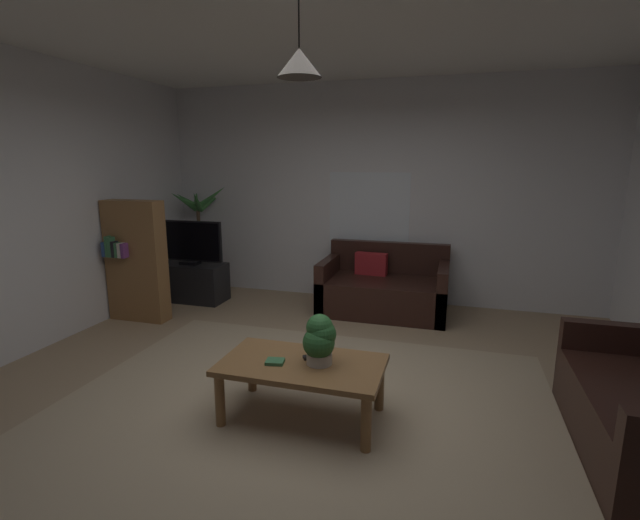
# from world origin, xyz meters

# --- Properties ---
(floor) EXTENTS (5.70, 5.59, 0.02)m
(floor) POSITION_xyz_m (0.00, 0.00, -0.01)
(floor) COLOR #9E8466
(floor) RESTS_ON ground
(rug) EXTENTS (3.71, 3.07, 0.01)m
(rug) POSITION_xyz_m (0.00, -0.20, 0.00)
(rug) COLOR tan
(rug) RESTS_ON ground
(wall_back) EXTENTS (5.82, 0.06, 2.83)m
(wall_back) POSITION_xyz_m (0.00, 2.82, 1.42)
(wall_back) COLOR silver
(wall_back) RESTS_ON ground
(wall_left) EXTENTS (0.06, 5.59, 2.83)m
(wall_left) POSITION_xyz_m (-2.88, 0.00, 1.42)
(wall_left) COLOR silver
(wall_left) RESTS_ON ground
(ceiling) EXTENTS (5.70, 5.59, 0.02)m
(ceiling) POSITION_xyz_m (0.00, 0.00, 2.84)
(ceiling) COLOR white
(window_pane) EXTENTS (1.06, 0.01, 1.07)m
(window_pane) POSITION_xyz_m (-0.07, 2.79, 1.16)
(window_pane) COLOR white
(couch_under_window) EXTENTS (1.52, 0.89, 0.82)m
(couch_under_window) POSITION_xyz_m (0.23, 2.29, 0.27)
(couch_under_window) COLOR black
(couch_under_window) RESTS_ON ground
(coffee_table) EXTENTS (1.15, 0.65, 0.43)m
(coffee_table) POSITION_xyz_m (0.04, -0.28, 0.37)
(coffee_table) COLOR olive
(coffee_table) RESTS_ON ground
(book_on_table_0) EXTENTS (0.14, 0.12, 0.02)m
(book_on_table_0) POSITION_xyz_m (-0.14, -0.35, 0.44)
(book_on_table_0) COLOR #387247
(book_on_table_0) RESTS_ON coffee_table
(remote_on_table_0) EXTENTS (0.16, 0.13, 0.02)m
(remote_on_table_0) POSITION_xyz_m (0.10, -0.18, 0.44)
(remote_on_table_0) COLOR black
(remote_on_table_0) RESTS_ON coffee_table
(potted_plant_on_table) EXTENTS (0.23, 0.24, 0.36)m
(potted_plant_on_table) POSITION_xyz_m (0.16, -0.26, 0.62)
(potted_plant_on_table) COLOR beige
(potted_plant_on_table) RESTS_ON coffee_table
(tv_stand) EXTENTS (0.90, 0.44, 0.50)m
(tv_stand) POSITION_xyz_m (-2.30, 2.04, 0.25)
(tv_stand) COLOR black
(tv_stand) RESTS_ON ground
(tv) EXTENTS (0.94, 0.16, 0.58)m
(tv) POSITION_xyz_m (-2.30, 2.02, 0.80)
(tv) COLOR black
(tv) RESTS_ON tv_stand
(potted_palm_corner) EXTENTS (0.81, 0.80, 1.53)m
(potted_palm_corner) POSITION_xyz_m (-2.45, 2.54, 0.68)
(potted_palm_corner) COLOR #B77051
(potted_palm_corner) RESTS_ON ground
(bookshelf_corner) EXTENTS (0.70, 0.31, 1.40)m
(bookshelf_corner) POSITION_xyz_m (-2.49, 1.20, 0.71)
(bookshelf_corner) COLOR olive
(bookshelf_corner) RESTS_ON ground
(pendant_lamp) EXTENTS (0.28, 0.28, 0.50)m
(pendant_lamp) POSITION_xyz_m (0.04, -0.28, 2.42)
(pendant_lamp) COLOR black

